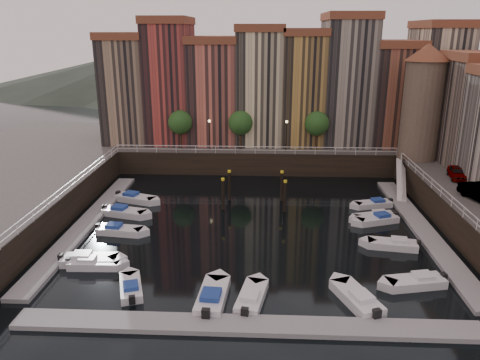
# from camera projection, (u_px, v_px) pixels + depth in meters

# --- Properties ---
(ground) EXTENTS (200.00, 200.00, 0.00)m
(ground) POSITION_uv_depth(u_px,v_px,m) (252.00, 224.00, 46.10)
(ground) COLOR black
(ground) RESTS_ON ground
(quay_far) EXTENTS (80.00, 20.00, 3.00)m
(quay_far) POSITION_uv_depth(u_px,v_px,m) (256.00, 147.00, 70.39)
(quay_far) COLOR black
(quay_far) RESTS_ON ground
(dock_left) EXTENTS (2.00, 28.00, 0.35)m
(dock_left) POSITION_uv_depth(u_px,v_px,m) (87.00, 223.00, 45.83)
(dock_left) COLOR gray
(dock_left) RESTS_ON ground
(dock_right) EXTENTS (2.00, 28.00, 0.35)m
(dock_right) POSITION_uv_depth(u_px,v_px,m) (422.00, 229.00, 44.36)
(dock_right) COLOR gray
(dock_right) RESTS_ON ground
(dock_near) EXTENTS (30.00, 2.00, 0.35)m
(dock_near) POSITION_uv_depth(u_px,v_px,m) (246.00, 325.00, 29.87)
(dock_near) COLOR gray
(dock_near) RESTS_ON ground
(mountains) EXTENTS (145.00, 100.00, 18.00)m
(mountains) POSITION_uv_depth(u_px,v_px,m) (266.00, 65.00, 148.30)
(mountains) COLOR #2D382D
(mountains) RESTS_ON ground
(far_terrace) EXTENTS (48.70, 10.30, 17.50)m
(far_terrace) POSITION_uv_depth(u_px,v_px,m) (280.00, 85.00, 64.98)
(far_terrace) COLOR #92775C
(far_terrace) RESTS_ON quay_far
(corner_tower) EXTENTS (5.20, 5.20, 13.80)m
(corner_tower) POSITION_uv_depth(u_px,v_px,m) (423.00, 101.00, 55.89)
(corner_tower) COLOR #6B5B4C
(corner_tower) RESTS_ON quay_right
(promenade_trees) EXTENTS (21.20, 3.20, 5.20)m
(promenade_trees) POSITION_uv_depth(u_px,v_px,m) (246.00, 123.00, 61.48)
(promenade_trees) COLOR black
(promenade_trees) RESTS_ON quay_far
(street_lamps) EXTENTS (10.36, 0.36, 4.18)m
(street_lamps) POSITION_uv_depth(u_px,v_px,m) (248.00, 130.00, 60.72)
(street_lamps) COLOR black
(street_lamps) RESTS_ON quay_far
(railings) EXTENTS (36.08, 34.04, 0.52)m
(railings) POSITION_uv_depth(u_px,v_px,m) (253.00, 173.00, 49.60)
(railings) COLOR white
(railings) RESTS_ON ground
(gangway) EXTENTS (2.78, 8.32, 3.73)m
(gangway) POSITION_uv_depth(u_px,v_px,m) (401.00, 177.00, 54.25)
(gangway) COLOR white
(gangway) RESTS_ON ground
(mooring_pilings) EXTENTS (6.86, 3.74, 3.78)m
(mooring_pilings) POSITION_uv_depth(u_px,v_px,m) (255.00, 191.00, 50.51)
(mooring_pilings) COLOR black
(mooring_pilings) RESTS_ON ground
(boat_left_0) EXTENTS (4.35, 1.69, 0.99)m
(boat_left_0) POSITION_uv_depth(u_px,v_px,m) (93.00, 264.00, 37.47)
(boat_left_0) COLOR silver
(boat_left_0) RESTS_ON ground
(boat_left_1) EXTENTS (4.79, 1.97, 1.09)m
(boat_left_1) POSITION_uv_depth(u_px,v_px,m) (88.00, 260.00, 38.00)
(boat_left_1) COLOR silver
(boat_left_1) RESTS_ON ground
(boat_left_2) EXTENTS (4.56, 2.10, 1.03)m
(boat_left_2) POSITION_uv_depth(u_px,v_px,m) (119.00, 230.00, 43.74)
(boat_left_2) COLOR silver
(boat_left_2) RESTS_ON ground
(boat_left_3) EXTENTS (4.90, 2.81, 1.10)m
(boat_left_3) POSITION_uv_depth(u_px,v_px,m) (124.00, 212.00, 48.04)
(boat_left_3) COLOR silver
(boat_left_3) RESTS_ON ground
(boat_left_4) EXTENTS (4.90, 3.14, 1.10)m
(boat_left_4) POSITION_uv_depth(u_px,v_px,m) (135.00, 198.00, 52.01)
(boat_left_4) COLOR silver
(boat_left_4) RESTS_ON ground
(boat_right_0) EXTENTS (4.74, 2.56, 1.06)m
(boat_right_0) POSITION_uv_depth(u_px,v_px,m) (417.00, 282.00, 34.70)
(boat_right_0) COLOR silver
(boat_right_0) RESTS_ON ground
(boat_right_1) EXTENTS (4.54, 2.22, 1.02)m
(boat_right_1) POSITION_uv_depth(u_px,v_px,m) (394.00, 244.00, 40.83)
(boat_right_1) COLOR silver
(boat_right_1) RESTS_ON ground
(boat_right_2) EXTENTS (4.51, 2.93, 1.02)m
(boat_right_2) POSITION_uv_depth(u_px,v_px,m) (378.00, 219.00, 46.26)
(boat_right_2) COLOR silver
(boat_right_2) RESTS_ON ground
(boat_right_3) EXTENTS (4.52, 2.70, 1.01)m
(boat_right_3) POSITION_uv_depth(u_px,v_px,m) (376.00, 217.00, 46.87)
(boat_right_3) COLOR silver
(boat_right_3) RESTS_ON ground
(boat_right_4) EXTENTS (4.29, 2.47, 0.96)m
(boat_right_4) POSITION_uv_depth(u_px,v_px,m) (374.00, 204.00, 50.43)
(boat_right_4) COLOR silver
(boat_right_4) RESTS_ON ground
(boat_near_0) EXTENTS (2.63, 4.23, 0.95)m
(boat_near_0) POSITION_uv_depth(u_px,v_px,m) (131.00, 288.00, 33.97)
(boat_near_0) COLOR silver
(boat_near_0) RESTS_ON ground
(boat_near_1) EXTENTS (2.20, 5.20, 1.18)m
(boat_near_1) POSITION_uv_depth(u_px,v_px,m) (212.00, 297.00, 32.63)
(boat_near_1) COLOR silver
(boat_near_1) RESTS_ON ground
(boat_near_2) EXTENTS (2.42, 4.70, 1.05)m
(boat_near_2) POSITION_uv_depth(u_px,v_px,m) (251.00, 298.00, 32.63)
(boat_near_2) COLOR silver
(boat_near_2) RESTS_ON ground
(boat_near_3) EXTENTS (3.33, 5.01, 1.13)m
(boat_near_3) POSITION_uv_depth(u_px,v_px,m) (357.00, 299.00, 32.47)
(boat_near_3) COLOR silver
(boat_near_3) RESTS_ON ground
(car_a) EXTENTS (2.23, 4.12, 1.33)m
(car_a) POSITION_uv_depth(u_px,v_px,m) (457.00, 173.00, 49.76)
(car_a) COLOR gray
(car_a) RESTS_ON quay_right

